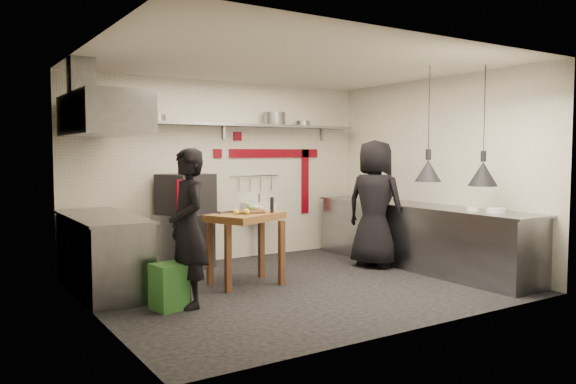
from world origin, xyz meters
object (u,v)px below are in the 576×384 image
oven_stand (184,241)px  chef_left (188,228)px  green_bin (169,286)px  chef_right (375,204)px  combi_oven (186,194)px  prep_table (246,249)px

oven_stand → chef_left: chef_left is taller
green_bin → chef_right: (3.39, 0.53, 0.69)m
chef_right → combi_oven: bearing=37.6°
chef_right → green_bin: bearing=78.1°
combi_oven → prep_table: 1.57m
green_bin → prep_table: 1.38m
prep_table → combi_oven: bearing=74.8°
prep_table → chef_left: size_ratio=0.53×
oven_stand → prep_table: size_ratio=0.87×
green_bin → chef_right: size_ratio=0.27×
combi_oven → chef_left: chef_left is taller
oven_stand → chef_left: bearing=-131.7°
chef_left → combi_oven: bearing=161.8°
oven_stand → combi_oven: size_ratio=1.20×
combi_oven → chef_right: size_ratio=0.35×
oven_stand → chef_right: 2.85m
oven_stand → chef_right: size_ratio=0.43×
prep_table → chef_right: size_ratio=0.49×
prep_table → chef_left: chef_left is taller
chef_right → oven_stand: bearing=39.4°
oven_stand → chef_right: bearing=-50.4°
oven_stand → prep_table: prep_table is taller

